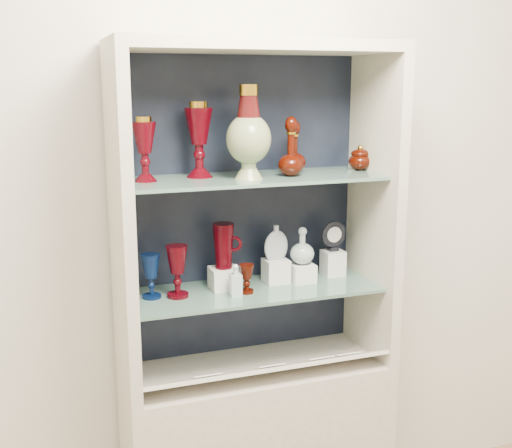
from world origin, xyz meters
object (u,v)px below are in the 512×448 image
object	(u,v)px
lidded_bowl	(360,157)
cobalt_goblet	(151,276)
clear_round_decanter	(302,247)
pedestal_lamp_left	(145,149)
enamel_urn	(249,132)
cameo_medallion	(334,236)
ruby_decanter_a	(291,143)
ruby_decanter_b	(294,145)
ruby_goblet_tall	(177,271)
ruby_goblet_small	(247,279)
flat_flask	(276,242)
clear_square_bottle	(236,280)
pedestal_lamp_right	(199,140)
ruby_pitcher	(223,246)

from	to	relation	value
lidded_bowl	cobalt_goblet	xyz separation A→B (m)	(-0.82, -0.01, -0.39)
clear_round_decanter	cobalt_goblet	bearing A→B (deg)	179.78
pedestal_lamp_left	cobalt_goblet	bearing A→B (deg)	32.30
enamel_urn	cameo_medallion	world-z (taller)	enamel_urn
ruby_decanter_a	cobalt_goblet	size ratio (longest dim) A/B	1.48
cameo_medallion	ruby_decanter_b	bearing A→B (deg)	179.41
ruby_goblet_tall	clear_round_decanter	distance (m)	0.49
enamel_urn	ruby_goblet_small	size ratio (longest dim) A/B	3.02
flat_flask	clear_round_decanter	xyz separation A→B (m)	(0.10, -0.03, -0.02)
cobalt_goblet	flat_flask	world-z (taller)	flat_flask
flat_flask	ruby_decanter_a	bearing A→B (deg)	-78.92
clear_square_bottle	clear_round_decanter	size ratio (longest dim) A/B	0.86
lidded_bowl	cobalt_goblet	size ratio (longest dim) A/B	0.61
clear_round_decanter	pedestal_lamp_right	bearing A→B (deg)	175.12
clear_square_bottle	clear_round_decanter	bearing A→B (deg)	15.18
ruby_decanter_b	clear_round_decanter	size ratio (longest dim) A/B	1.49
ruby_decanter_b	ruby_goblet_tall	bearing A→B (deg)	-173.75
enamel_urn	ruby_goblet_tall	size ratio (longest dim) A/B	1.71
ruby_decanter_b	pedestal_lamp_left	bearing A→B (deg)	-176.47
ruby_goblet_small	cameo_medallion	bearing A→B (deg)	13.92
pedestal_lamp_right	cameo_medallion	size ratio (longest dim) A/B	2.18
clear_square_bottle	ruby_goblet_tall	bearing A→B (deg)	162.85
pedestal_lamp_right	ruby_goblet_tall	xyz separation A→B (m)	(-0.10, -0.05, -0.46)
ruby_decanter_a	ruby_goblet_tall	xyz separation A→B (m)	(-0.42, 0.03, -0.44)
clear_round_decanter	flat_flask	bearing A→B (deg)	164.22
clear_square_bottle	flat_flask	distance (m)	0.24
lidded_bowl	ruby_goblet_tall	size ratio (longest dim) A/B	0.52
pedestal_lamp_left	flat_flask	distance (m)	0.61
pedestal_lamp_right	ruby_decanter_b	world-z (taller)	pedestal_lamp_right
ruby_goblet_tall	cameo_medallion	world-z (taller)	cameo_medallion
ruby_decanter_b	ruby_goblet_tall	distance (m)	0.63
ruby_goblet_tall	ruby_pitcher	xyz separation A→B (m)	(0.18, 0.04, 0.07)
pedestal_lamp_left	ruby_goblet_small	distance (m)	0.59
clear_square_bottle	cameo_medallion	distance (m)	0.47
ruby_decanter_b	pedestal_lamp_right	bearing A→B (deg)	179.93
lidded_bowl	enamel_urn	bearing A→B (deg)	-171.00
cameo_medallion	clear_round_decanter	bearing A→B (deg)	-168.12
pedestal_lamp_right	lidded_bowl	world-z (taller)	pedestal_lamp_right
pedestal_lamp_left	pedestal_lamp_right	xyz separation A→B (m)	(0.20, 0.04, 0.02)
lidded_bowl	clear_round_decanter	xyz separation A→B (m)	(-0.24, -0.01, -0.33)
ruby_decanter_a	flat_flask	distance (m)	0.39
lidded_bowl	ruby_decanter_a	bearing A→B (deg)	-169.27
ruby_goblet_tall	clear_square_bottle	bearing A→B (deg)	-17.15
ruby_decanter_a	clear_square_bottle	xyz separation A→B (m)	(-0.22, -0.03, -0.48)
lidded_bowl	clear_round_decanter	size ratio (longest dim) A/B	0.72
cobalt_goblet	cameo_medallion	world-z (taller)	cameo_medallion
lidded_bowl	ruby_pitcher	xyz separation A→B (m)	(-0.55, 0.01, -0.31)
ruby_decanter_a	cobalt_goblet	xyz separation A→B (m)	(-0.51, 0.05, -0.46)
flat_flask	ruby_decanter_b	bearing A→B (deg)	-1.95
cobalt_goblet	ruby_goblet_small	bearing A→B (deg)	-10.27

